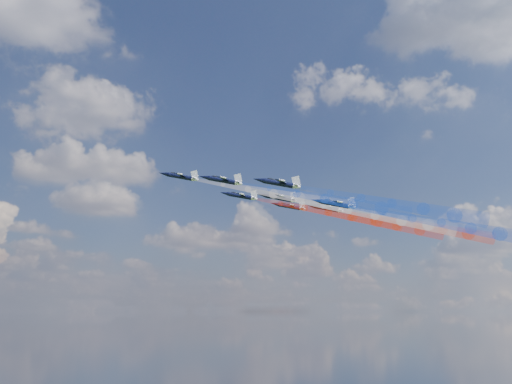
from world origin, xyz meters
name	(u,v)px	position (x,y,z in m)	size (l,w,h in m)	color
jet_lead	(180,177)	(-31.56, 16.76, 163.67)	(8.28, 10.35, 2.76)	black
trail_lead	(274,193)	(-11.64, 5.16, 159.04)	(3.45, 37.88, 3.45)	white
jet_inner_left	(222,180)	(-26.03, 2.63, 160.34)	(8.28, 10.35, 2.76)	black
trail_inner_left	(325,199)	(-6.11, -8.96, 155.71)	(3.45, 37.88, 3.45)	blue
jet_inner_right	(240,196)	(-13.66, 20.50, 161.01)	(8.28, 10.35, 2.76)	black
trail_inner_right	(328,212)	(6.27, 8.91, 156.38)	(3.45, 37.88, 3.45)	red
jet_outer_left	(279,183)	(-19.23, -12.06, 157.31)	(8.28, 10.35, 2.76)	black
trail_outer_left	(392,203)	(0.69, -23.65, 152.69)	(3.45, 37.88, 3.45)	blue
jet_center_third	(279,198)	(-9.62, 6.29, 158.31)	(8.28, 10.35, 2.76)	black
trail_center_third	(375,215)	(10.30, -5.30, 153.68)	(3.45, 37.88, 3.45)	white
jet_outer_right	(289,206)	(2.70, 23.42, 159.97)	(8.28, 10.35, 2.76)	black
trail_outer_right	(373,222)	(22.62, 11.83, 155.34)	(3.45, 37.88, 3.45)	red
jet_rear_left	(335,204)	(-3.02, -8.50, 154.82)	(8.28, 10.35, 2.76)	black
trail_rear_left	(441,223)	(16.90, -20.09, 150.19)	(3.45, 37.88, 3.45)	blue
jet_rear_right	(326,208)	(5.96, 9.36, 157.40)	(8.28, 10.35, 2.76)	black
trail_rear_right	(418,225)	(25.88, -2.23, 152.78)	(3.45, 37.88, 3.45)	red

